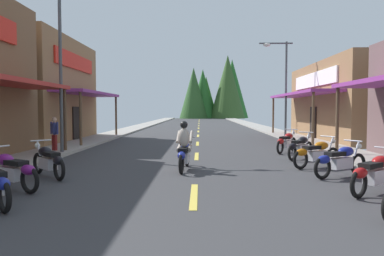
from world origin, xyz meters
The scene contains 18 objects.
ground centered at (0.00, 32.56, -0.05)m, with size 10.75×95.13×0.10m, color #38383A.
sidewalk_left centered at (-6.43, 32.56, 0.06)m, with size 2.10×95.13×0.12m, color #9E9991.
sidewalk_right centered at (6.43, 32.56, 0.06)m, with size 2.10×95.13×0.12m, color #9E9991.
centerline_dashes centered at (0.00, 35.92, 0.01)m, with size 0.16×70.23×0.01m.
storefront_left_far centered at (-10.55, 22.85, 3.09)m, with size 8.02×9.02×6.18m.
storefront_right_far centered at (11.53, 24.37, 2.46)m, with size 9.98×11.55×4.91m.
streetlamp_left centered at (-5.46, 16.22, 4.44)m, with size 2.19×0.30×6.90m.
streetlamp_right centered at (5.44, 24.84, 4.13)m, with size 2.19×0.30×6.34m.
motorcycle_parked_right_2 centered at (4.14, 9.19, 0.49)m, with size 1.75×1.40×1.04m.
motorcycle_parked_right_3 centered at (4.13, 11.24, 0.49)m, with size 1.90×1.17×1.04m.
motorcycle_parked_right_4 centered at (4.00, 12.93, 0.49)m, with size 1.89×1.17×1.04m.
motorcycle_parked_right_5 centered at (4.06, 15.06, 0.49)m, with size 1.44×1.72×1.04m.
motorcycle_parked_right_6 centered at (4.01, 17.11, 0.49)m, with size 1.32×1.80×1.04m.
motorcycle_parked_left_2 centered at (-4.37, 9.37, 0.49)m, with size 1.90×1.16×1.04m.
motorcycle_parked_left_3 centered at (-4.17, 11.03, 0.49)m, with size 1.57×1.59×1.04m.
rider_cruising_lead centered at (-0.37, 12.33, 0.66)m, with size 0.61×2.14×1.57m.
pedestrian_browsing centered at (-6.31, 16.75, 0.92)m, with size 0.47×0.42×1.59m.
treeline_backdrop centered at (4.11, 81.64, 6.16)m, with size 15.47×11.41×13.80m.
Camera 1 is at (0.13, 0.92, 1.93)m, focal length 33.87 mm.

